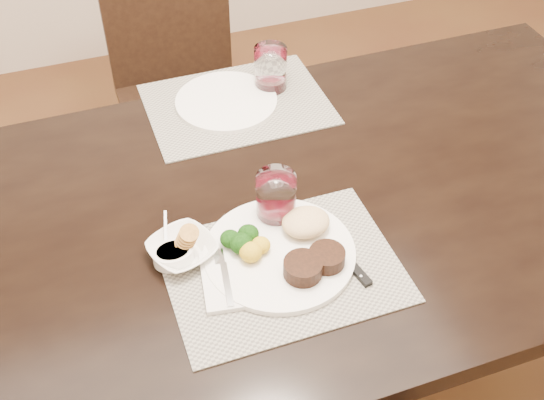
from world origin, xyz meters
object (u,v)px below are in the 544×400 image
object	(u,v)px
dinner_plate	(287,249)
cracker_bowl	(182,249)
steak_knife	(351,262)
wine_glass_near	(276,200)
chair_far	(180,78)
far_plate	(226,101)

from	to	relation	value
dinner_plate	cracker_bowl	bearing A→B (deg)	172.33
dinner_plate	steak_knife	world-z (taller)	dinner_plate
cracker_bowl	wine_glass_near	distance (m)	0.22
chair_far	wine_glass_near	world-z (taller)	chair_far
steak_knife	far_plate	distance (m)	0.61
wine_glass_near	far_plate	xyz separation A→B (m)	(0.02, 0.44, -0.05)
dinner_plate	cracker_bowl	size ratio (longest dim) A/B	1.83
wine_glass_near	dinner_plate	bearing A→B (deg)	-98.24
dinner_plate	chair_far	bearing A→B (deg)	100.68
steak_knife	far_plate	bearing A→B (deg)	86.32
chair_far	far_plate	size ratio (longest dim) A/B	3.41
dinner_plate	steak_knife	bearing A→B (deg)	-18.01
wine_glass_near	far_plate	bearing A→B (deg)	87.36
chair_far	cracker_bowl	bearing A→B (deg)	-102.29
steak_knife	wine_glass_near	xyz separation A→B (m)	(-0.10, 0.17, 0.05)
cracker_bowl	far_plate	bearing A→B (deg)	63.59
steak_knife	far_plate	world-z (taller)	same
chair_far	far_plate	world-z (taller)	chair_far
steak_knife	chair_far	bearing A→B (deg)	83.77
chair_far	wine_glass_near	xyz separation A→B (m)	(-0.00, -0.97, 0.30)
wine_glass_near	far_plate	world-z (taller)	wine_glass_near
chair_far	cracker_bowl	xyz separation A→B (m)	(-0.22, -1.01, 0.27)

